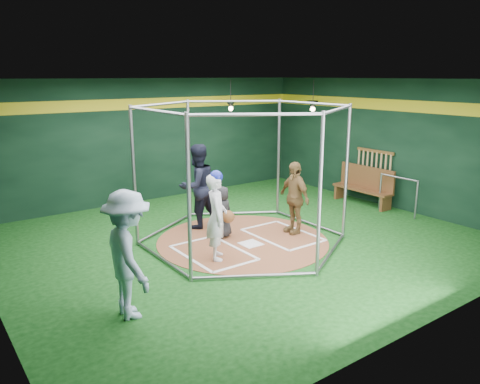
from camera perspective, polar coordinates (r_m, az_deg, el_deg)
room_shell at (r=10.01m, az=0.31°, el=3.53°), size 10.10×9.10×3.53m
clay_disc at (r=10.47m, az=0.32°, el=-5.93°), size 3.80×3.80×0.01m
home_plate at (r=10.24m, az=1.32°, el=-6.33°), size 0.43×0.43×0.01m
batter_box_left at (r=9.77m, az=-3.33°, el=-7.38°), size 1.17×1.77×0.01m
batter_box_right at (r=10.84m, az=5.18°, el=-5.20°), size 1.17×1.77×0.01m
batting_cage at (r=10.05m, az=0.33°, el=2.10°), size 4.05×4.67×3.00m
bat_rack at (r=13.83m, az=16.02°, el=2.96°), size 0.07×1.25×0.98m
pendant_lamp_near at (r=14.07m, az=-1.14°, el=10.63°), size 0.34×0.34×0.90m
pendant_lamp_far at (r=13.99m, az=8.87°, el=10.45°), size 0.34×0.34×0.90m
batter_figure at (r=9.21m, az=-2.87°, el=-2.86°), size 0.68×0.75×1.80m
visitor_leopard at (r=10.82m, az=6.62°, el=-0.67°), size 0.49×1.01×1.68m
catcher_figure at (r=10.50m, az=-2.16°, el=-2.48°), size 0.64×0.63×1.18m
umpire at (r=11.15m, az=-5.23°, el=0.70°), size 1.06×0.88×2.01m
bystander_blue at (r=7.22m, az=-13.46°, el=-7.44°), size 0.85×1.34×1.97m
dugout_bench at (r=13.74m, az=14.92°, el=0.84°), size 0.43×1.85×1.08m
steel_railing at (r=12.96m, az=18.72°, el=0.34°), size 0.05×1.17×1.01m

